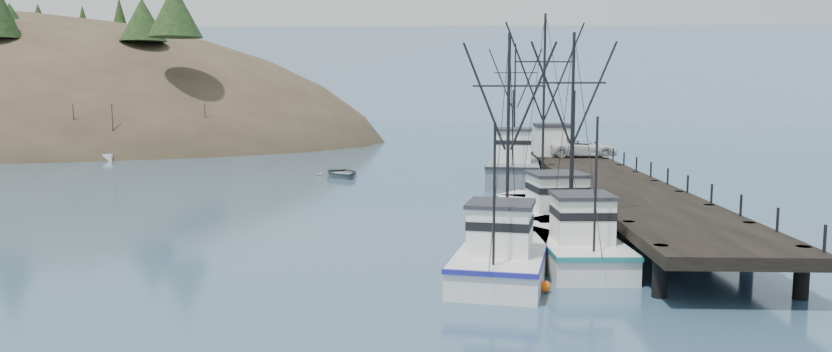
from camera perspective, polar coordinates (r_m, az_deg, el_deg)
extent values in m
plane|color=#2D4A64|center=(32.63, -3.66, -7.11)|extent=(400.00, 400.00, 0.00)
cube|color=black|center=(49.02, 14.95, -0.61)|extent=(6.00, 44.00, 0.50)
cylinder|color=black|center=(29.40, 18.25, -6.97)|extent=(0.56, 0.56, 2.00)
cylinder|color=black|center=(31.20, 27.55, -6.62)|extent=(0.56, 0.56, 2.00)
cylinder|color=black|center=(34.12, 16.00, -5.03)|extent=(0.56, 0.56, 2.00)
cylinder|color=black|center=(35.69, 24.17, -4.85)|extent=(0.56, 0.56, 2.00)
cylinder|color=black|center=(38.92, 14.30, -3.55)|extent=(0.56, 0.56, 2.00)
cylinder|color=black|center=(40.30, 21.57, -3.47)|extent=(0.56, 0.56, 2.00)
cylinder|color=black|center=(43.75, 12.98, -2.40)|extent=(0.56, 0.56, 2.00)
cylinder|color=black|center=(44.99, 19.51, -2.37)|extent=(0.56, 0.56, 2.00)
cylinder|color=black|center=(48.63, 11.93, -1.48)|extent=(0.56, 0.56, 2.00)
cylinder|color=black|center=(49.74, 17.85, -1.48)|extent=(0.56, 0.56, 2.00)
cylinder|color=black|center=(53.52, 11.06, -0.72)|extent=(0.56, 0.56, 2.00)
cylinder|color=black|center=(54.53, 16.48, -0.74)|extent=(0.56, 0.56, 2.00)
cylinder|color=black|center=(58.43, 10.35, -0.09)|extent=(0.56, 0.56, 2.00)
cylinder|color=black|center=(59.36, 15.33, -0.12)|extent=(0.56, 0.56, 2.00)
cylinder|color=black|center=(63.36, 9.74, 0.44)|extent=(0.56, 0.56, 2.00)
cylinder|color=black|center=(64.22, 14.35, 0.41)|extent=(0.56, 0.56, 2.00)
cylinder|color=black|center=(68.30, 9.23, 0.89)|extent=(0.56, 0.56, 2.00)
cylinder|color=black|center=(69.09, 13.51, 0.86)|extent=(0.56, 0.56, 2.00)
cube|color=beige|center=(97.05, -22.75, 2.38)|extent=(4.00, 5.00, 2.80)
cube|color=beige|center=(103.29, -24.82, 2.51)|extent=(4.00, 5.00, 2.80)
cube|color=beige|center=(100.94, -19.24, 2.67)|extent=(4.00, 5.00, 2.80)
cube|color=#9EB2C6|center=(201.75, 4.45, 4.43)|extent=(360.00, 40.00, 26.00)
cube|color=silver|center=(220.96, -8.79, 4.57)|extent=(180.00, 25.00, 18.00)
cube|color=silver|center=(90.12, -24.71, 1.30)|extent=(1.00, 3.50, 0.90)
cylinder|color=black|center=(89.93, -24.80, 3.14)|extent=(0.08, 0.08, 6.00)
cube|color=silver|center=(91.15, -15.83, 1.71)|extent=(1.00, 3.50, 0.90)
cylinder|color=black|center=(90.96, -15.89, 3.53)|extent=(0.08, 0.08, 6.00)
cube|color=silver|center=(95.94, -24.19, 1.61)|extent=(1.00, 3.50, 0.90)
cylinder|color=black|center=(95.76, -24.27, 3.34)|extent=(0.08, 0.08, 6.00)
cube|color=silver|center=(95.25, -27.88, 1.39)|extent=(1.00, 3.50, 0.90)
cylinder|color=black|center=(95.06, -27.97, 3.13)|extent=(0.08, 0.08, 6.00)
cube|color=silver|center=(96.20, -13.77, 2.02)|extent=(1.00, 3.50, 0.90)
cylinder|color=black|center=(96.02, -13.82, 3.74)|extent=(0.08, 0.08, 6.00)
cube|color=silver|center=(89.10, -22.20, 1.36)|extent=(1.00, 3.50, 0.90)
cylinder|color=black|center=(88.90, -22.29, 3.22)|extent=(0.08, 0.08, 6.00)
cube|color=silver|center=(92.13, -19.95, 1.61)|extent=(1.00, 3.50, 0.90)
cylinder|color=black|center=(91.95, -20.02, 3.41)|extent=(0.08, 0.08, 6.00)
cube|color=silver|center=(105.44, -20.74, 2.17)|extent=(1.00, 3.50, 0.90)
cylinder|color=black|center=(105.28, -20.80, 3.74)|extent=(0.08, 0.08, 6.00)
cube|color=silver|center=(106.51, -23.48, 2.09)|extent=(1.00, 3.50, 0.90)
cylinder|color=black|center=(106.35, -23.56, 3.65)|extent=(0.08, 0.08, 6.00)
cube|color=silver|center=(99.83, -15.59, 2.13)|extent=(1.00, 3.50, 0.90)
cylinder|color=black|center=(99.66, -15.64, 3.79)|extent=(0.08, 0.08, 6.00)
cube|color=silver|center=(34.27, 12.16, -5.81)|extent=(3.79, 8.75, 1.60)
cube|color=silver|center=(38.39, 10.77, -4.44)|extent=(3.35, 3.35, 1.60)
cube|color=#1D6F74|center=(34.13, 12.19, -4.66)|extent=(3.87, 8.97, 0.18)
cube|color=silver|center=(32.88, 12.65, -3.24)|extent=(2.47, 2.54, 1.90)
cube|color=#26262B|center=(32.73, 12.69, -1.46)|extent=(2.68, 2.77, 0.16)
cylinder|color=black|center=(34.83, 11.90, 3.29)|extent=(0.14, 0.14, 9.10)
cylinder|color=black|center=(30.51, 13.66, -0.65)|extent=(0.10, 0.10, 5.46)
cube|color=silver|center=(31.39, 6.71, -6.85)|extent=(4.95, 9.05, 1.60)
cube|color=silver|center=(35.55, 7.48, -5.26)|extent=(3.40, 3.40, 1.60)
cube|color=navy|center=(31.24, 6.72, -5.60)|extent=(5.06, 9.28, 0.18)
cube|color=silver|center=(29.96, 6.52, -4.08)|extent=(2.82, 2.82, 1.90)
cube|color=#26262B|center=(29.78, 6.54, -2.13)|extent=(3.06, 3.07, 0.16)
cylinder|color=black|center=(31.91, 7.10, 2.90)|extent=(0.14, 0.14, 8.89)
cylinder|color=black|center=(27.52, 6.04, -1.40)|extent=(0.10, 0.10, 5.34)
cube|color=silver|center=(42.36, 10.21, -3.38)|extent=(5.42, 10.58, 1.60)
cube|color=silver|center=(47.15, 8.46, -2.33)|extent=(3.84, 3.84, 1.60)
cube|color=#1B6C5D|center=(42.25, 10.23, -2.45)|extent=(5.54, 10.85, 0.18)
cube|color=silver|center=(40.87, 10.78, -1.28)|extent=(3.13, 3.24, 1.90)
cube|color=#26262B|center=(40.74, 10.81, 0.16)|extent=(3.40, 3.53, 0.16)
cylinder|color=black|center=(43.23, 9.79, 5.08)|extent=(0.14, 0.14, 10.79)
cylinder|color=black|center=(38.17, 12.00, 1.59)|extent=(0.10, 0.10, 6.47)
cube|color=slate|center=(63.39, 7.49, 0.25)|extent=(5.34, 12.20, 2.20)
cube|color=slate|center=(69.27, 7.59, 0.79)|extent=(4.09, 4.09, 2.20)
cube|color=black|center=(63.28, 7.50, 1.15)|extent=(5.45, 12.51, 0.18)
cube|color=silver|center=(61.66, 7.49, 2.31)|extent=(3.21, 3.62, 2.60)
cube|color=#26262B|center=(61.57, 7.51, 3.59)|extent=(3.49, 3.95, 0.16)
cylinder|color=black|center=(64.83, 7.60, 5.71)|extent=(0.14, 0.14, 9.81)
cylinder|color=black|center=(58.52, 7.45, 3.70)|extent=(0.10, 0.10, 5.89)
cube|color=silver|center=(66.27, 10.41, 2.65)|extent=(2.80, 3.00, 2.50)
cube|color=#26262B|center=(66.19, 10.43, 3.85)|extent=(3.00, 3.20, 0.30)
imported|color=silver|center=(65.30, 12.78, 2.14)|extent=(5.87, 2.89, 1.60)
imported|color=slate|center=(66.53, -5.75, -0.07)|extent=(5.55, 6.41, 1.11)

